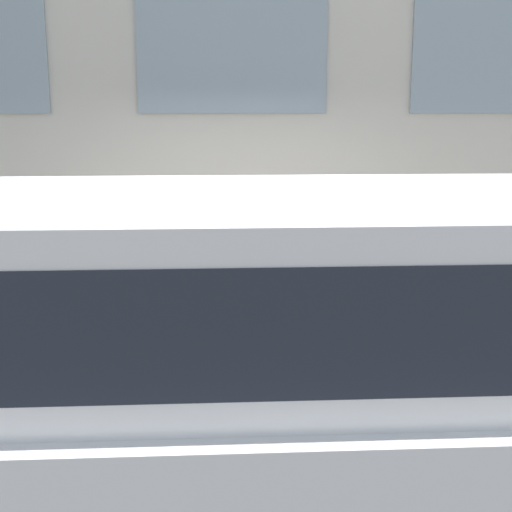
{
  "coord_description": "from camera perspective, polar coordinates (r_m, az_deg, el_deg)",
  "views": [
    {
      "loc": [
        -4.75,
        0.18,
        2.37
      ],
      "look_at": [
        0.95,
        -0.15,
        1.13
      ],
      "focal_mm": 50.0,
      "sensor_mm": 36.0,
      "label": 1
    }
  ],
  "objects": [
    {
      "name": "sidewalk",
      "position": [
        6.3,
        -1.46,
        -9.3
      ],
      "size": [
        2.21,
        60.0,
        0.12
      ],
      "color": "gray",
      "rests_on": "ground_plane"
    },
    {
      "name": "parked_truck_white_near",
      "position": [
        3.51,
        -0.25,
        -8.69
      ],
      "size": [
        2.05,
        5.26,
        1.95
      ],
      "color": "black",
      "rests_on": "ground_plane"
    },
    {
      "name": "fire_hydrant",
      "position": [
        5.77,
        -2.2,
        -7.07
      ],
      "size": [
        0.28,
        0.4,
        0.68
      ],
      "color": "red",
      "rests_on": "sidewalk"
    },
    {
      "name": "person",
      "position": [
        6.16,
        2.04,
        -1.82
      ],
      "size": [
        0.3,
        0.2,
        1.26
      ],
      "rotation": [
        0.0,
        0.0,
        -1.66
      ],
      "color": "#726651",
      "rests_on": "sidewalk"
    },
    {
      "name": "ground_plane",
      "position": [
        5.31,
        -1.05,
        -14.28
      ],
      "size": [
        80.0,
        80.0,
        0.0
      ],
      "primitive_type": "plane",
      "color": "#514F4C"
    }
  ]
}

